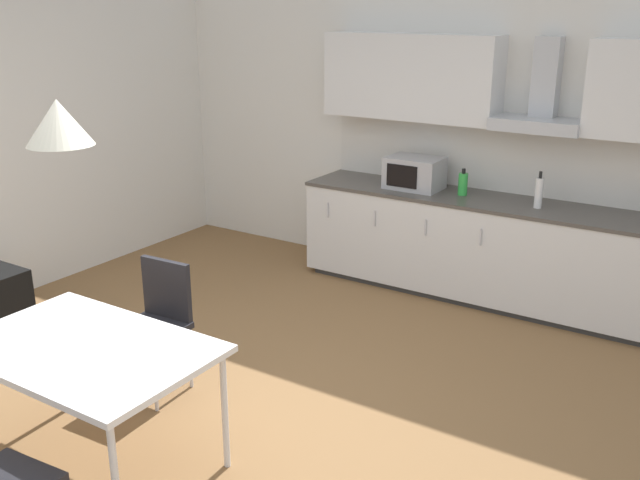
# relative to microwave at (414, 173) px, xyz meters

# --- Properties ---
(ground_plane) EXTENTS (8.67, 8.74, 0.02)m
(ground_plane) POSITION_rel_microwave_xyz_m (0.12, -2.59, -1.03)
(ground_plane) COLOR brown
(wall_back) EXTENTS (6.93, 0.10, 2.82)m
(wall_back) POSITION_rel_microwave_xyz_m (0.12, 0.37, 0.39)
(wall_back) COLOR silver
(wall_back) RESTS_ON ground_plane
(kitchen_counter) EXTENTS (3.90, 0.67, 0.88)m
(kitchen_counter) POSITION_rel_microwave_xyz_m (1.01, 0.00, -0.58)
(kitchen_counter) COLOR #333333
(kitchen_counter) RESTS_ON ground_plane
(backsplash_tile) EXTENTS (3.88, 0.02, 0.56)m
(backsplash_tile) POSITION_rel_microwave_xyz_m (1.01, 0.31, 0.14)
(backsplash_tile) COLOR silver
(backsplash_tile) RESTS_ON kitchen_counter
(upper_wall_cabinets) EXTENTS (3.88, 0.40, 0.73)m
(upper_wall_cabinets) POSITION_rel_microwave_xyz_m (1.01, 0.16, 0.80)
(upper_wall_cabinets) COLOR silver
(microwave) EXTENTS (0.48, 0.35, 0.28)m
(microwave) POSITION_rel_microwave_xyz_m (0.00, 0.00, 0.00)
(microwave) COLOR #ADADB2
(microwave) RESTS_ON kitchen_counter
(bottle_green) EXTENTS (0.08, 0.08, 0.23)m
(bottle_green) POSITION_rel_microwave_xyz_m (0.45, 0.02, -0.04)
(bottle_green) COLOR green
(bottle_green) RESTS_ON kitchen_counter
(bottle_white) EXTENTS (0.06, 0.06, 0.30)m
(bottle_white) POSITION_rel_microwave_xyz_m (1.11, -0.04, -0.01)
(bottle_white) COLOR white
(bottle_white) RESTS_ON kitchen_counter
(dining_table) EXTENTS (1.35, 0.89, 0.74)m
(dining_table) POSITION_rel_microwave_xyz_m (-0.24, -3.46, -0.33)
(dining_table) COLOR white
(dining_table) RESTS_ON ground_plane
(chair_far_left) EXTENTS (0.42, 0.42, 0.87)m
(chair_far_left) POSITION_rel_microwave_xyz_m (-0.55, -2.64, -0.49)
(chair_far_left) COLOR black
(chair_far_left) RESTS_ON ground_plane
(pendant_lamp) EXTENTS (0.32, 0.32, 0.22)m
(pendant_lamp) POSITION_rel_microwave_xyz_m (-0.24, -3.46, 0.89)
(pendant_lamp) COLOR silver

